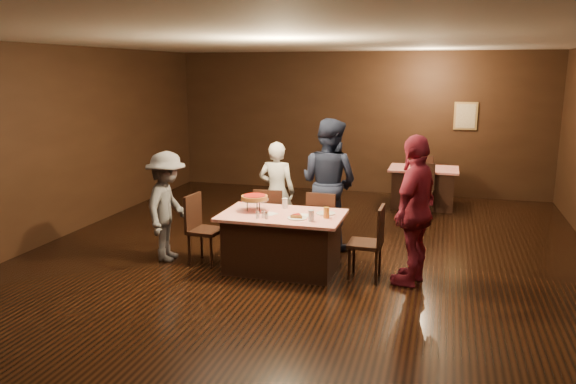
# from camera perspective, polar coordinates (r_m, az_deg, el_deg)

# --- Properties ---
(room) EXTENTS (10.00, 10.04, 3.02)m
(room) POSITION_cam_1_polar(r_m,az_deg,el_deg) (7.31, 1.22, 8.53)
(room) COLOR black
(room) RESTS_ON ground
(main_table) EXTENTS (1.60, 1.00, 0.77)m
(main_table) POSITION_cam_1_polar(r_m,az_deg,el_deg) (7.47, -0.58, -5.09)
(main_table) COLOR red
(main_table) RESTS_ON ground
(back_table) EXTENTS (1.30, 0.90, 0.77)m
(back_table) POSITION_cam_1_polar(r_m,az_deg,el_deg) (11.19, 13.53, 0.45)
(back_table) COLOR red
(back_table) RESTS_ON ground
(chair_far_left) EXTENTS (0.46, 0.46, 0.95)m
(chair_far_left) POSITION_cam_1_polar(r_m,az_deg,el_deg) (8.24, -1.79, -2.77)
(chair_far_left) COLOR black
(chair_far_left) RESTS_ON ground
(chair_far_right) EXTENTS (0.44, 0.44, 0.95)m
(chair_far_right) POSITION_cam_1_polar(r_m,az_deg,el_deg) (8.05, 3.66, -3.16)
(chair_far_right) COLOR black
(chair_far_right) RESTS_ON ground
(chair_end_left) EXTENTS (0.46, 0.46, 0.95)m
(chair_end_left) POSITION_cam_1_polar(r_m,az_deg,el_deg) (7.81, -8.37, -3.75)
(chair_end_left) COLOR black
(chair_end_left) RESTS_ON ground
(chair_end_right) EXTENTS (0.43, 0.43, 0.95)m
(chair_end_right) POSITION_cam_1_polar(r_m,az_deg,el_deg) (7.22, 7.86, -5.07)
(chair_end_right) COLOR black
(chair_end_right) RESTS_ON ground
(chair_back_near) EXTENTS (0.45, 0.45, 0.95)m
(chair_back_near) POSITION_cam_1_polar(r_m,az_deg,el_deg) (10.48, 13.39, 0.17)
(chair_back_near) COLOR black
(chair_back_near) RESTS_ON ground
(chair_back_far) EXTENTS (0.50, 0.50, 0.95)m
(chair_back_far) POSITION_cam_1_polar(r_m,az_deg,el_deg) (11.76, 13.68, 1.46)
(chair_back_far) COLOR black
(chair_back_far) RESTS_ON ground
(diner_white_jacket) EXTENTS (0.57, 0.38, 1.55)m
(diner_white_jacket) POSITION_cam_1_polar(r_m,az_deg,el_deg) (8.66, -1.15, 0.04)
(diner_white_jacket) COLOR silver
(diner_white_jacket) RESTS_ON ground
(diner_navy_hoodie) EXTENTS (1.14, 1.02, 1.93)m
(diner_navy_hoodie) POSITION_cam_1_polar(r_m,az_deg,el_deg) (8.40, 4.16, 0.93)
(diner_navy_hoodie) COLOR black
(diner_navy_hoodie) RESTS_ON ground
(diner_grey_knit) EXTENTS (0.67, 1.04, 1.53)m
(diner_grey_knit) POSITION_cam_1_polar(r_m,az_deg,el_deg) (7.96, -12.17, -1.44)
(diner_grey_knit) COLOR #535357
(diner_grey_knit) RESTS_ON ground
(diner_red_shirt) EXTENTS (0.76, 1.18, 1.87)m
(diner_red_shirt) POSITION_cam_1_polar(r_m,az_deg,el_deg) (7.05, 12.77, -1.83)
(diner_red_shirt) COLOR maroon
(diner_red_shirt) RESTS_ON ground
(pizza_stand) EXTENTS (0.38, 0.38, 0.22)m
(pizza_stand) POSITION_cam_1_polar(r_m,az_deg,el_deg) (7.48, -3.42, -0.58)
(pizza_stand) COLOR black
(pizza_stand) RESTS_ON main_table
(plate_with_slice) EXTENTS (0.25, 0.25, 0.06)m
(plate_with_slice) POSITION_cam_1_polar(r_m,az_deg,el_deg) (7.12, 0.94, -2.52)
(plate_with_slice) COLOR white
(plate_with_slice) RESTS_ON main_table
(plate_empty) EXTENTS (0.25, 0.25, 0.01)m
(plate_empty) POSITION_cam_1_polar(r_m,az_deg,el_deg) (7.37, 3.85, -2.18)
(plate_empty) COLOR white
(plate_empty) RESTS_ON main_table
(glass_front_right) EXTENTS (0.08, 0.08, 0.14)m
(glass_front_right) POSITION_cam_1_polar(r_m,az_deg,el_deg) (7.00, 2.38, -2.42)
(glass_front_right) COLOR silver
(glass_front_right) RESTS_ON main_table
(glass_amber) EXTENTS (0.08, 0.08, 0.14)m
(glass_amber) POSITION_cam_1_polar(r_m,az_deg,el_deg) (7.16, 3.92, -2.11)
(glass_amber) COLOR #BF7F26
(glass_amber) RESTS_ON main_table
(glass_back) EXTENTS (0.08, 0.08, 0.14)m
(glass_back) POSITION_cam_1_polar(r_m,az_deg,el_deg) (7.64, -0.32, -1.15)
(glass_back) COLOR silver
(glass_back) RESTS_ON main_table
(condiments) EXTENTS (0.17, 0.10, 0.09)m
(condiments) POSITION_cam_1_polar(r_m,az_deg,el_deg) (7.14, -2.61, -2.30)
(condiments) COLOR silver
(condiments) RESTS_ON main_table
(napkin_center) EXTENTS (0.19, 0.19, 0.01)m
(napkin_center) POSITION_cam_1_polar(r_m,az_deg,el_deg) (7.29, 1.68, -2.37)
(napkin_center) COLOR white
(napkin_center) RESTS_ON main_table
(napkin_left) EXTENTS (0.21, 0.21, 0.01)m
(napkin_left) POSITION_cam_1_polar(r_m,az_deg,el_deg) (7.36, -1.82, -2.22)
(napkin_left) COLOR white
(napkin_left) RESTS_ON main_table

